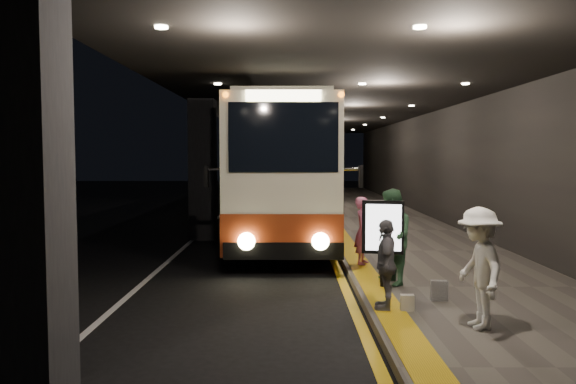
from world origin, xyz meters
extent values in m
plane|color=black|center=(0.00, 0.00, 0.00)|extent=(90.00, 90.00, 0.00)
cube|color=silver|center=(-1.80, 5.00, 0.01)|extent=(0.12, 50.00, 0.01)
cube|color=gold|center=(2.35, 5.00, 0.01)|extent=(0.18, 50.00, 0.01)
cube|color=#514C44|center=(4.75, 5.00, 0.07)|extent=(4.50, 50.00, 0.15)
cube|color=gold|center=(2.85, 5.00, 0.16)|extent=(0.50, 50.00, 0.01)
cube|color=black|center=(7.00, 5.00, 3.00)|extent=(0.10, 50.00, 6.00)
cube|color=black|center=(-1.50, -8.00, 2.20)|extent=(0.80, 0.80, 4.40)
cube|color=black|center=(-1.50, 4.00, 2.20)|extent=(0.80, 0.80, 4.40)
cube|color=black|center=(-1.50, 16.00, 2.20)|extent=(0.80, 0.80, 4.40)
cube|color=black|center=(2.50, 5.00, 4.60)|extent=(9.00, 50.00, 0.40)
cube|color=beige|center=(1.11, 4.70, 2.24)|extent=(2.74, 12.79, 3.62)
cube|color=#963815|center=(1.11, 4.70, 0.90)|extent=(2.76, 12.81, 0.96)
cube|color=black|center=(1.11, -1.72, 3.03)|extent=(2.34, 0.07, 1.49)
cube|color=black|center=(1.11, -1.64, 0.59)|extent=(2.61, 0.27, 0.37)
cylinder|color=black|center=(-0.10, 0.66, 0.53)|extent=(0.30, 1.06, 1.06)
cylinder|color=black|center=(2.32, 0.66, 0.53)|extent=(0.30, 1.06, 1.06)
cylinder|color=black|center=(-0.10, 8.96, 0.53)|extent=(0.30, 1.06, 1.06)
cylinder|color=black|center=(2.32, 8.96, 0.53)|extent=(0.30, 1.06, 1.06)
sphere|color=#FFEAA5|center=(0.31, -1.73, 0.80)|extent=(0.38, 0.38, 0.38)
sphere|color=#FFEAA5|center=(1.91, -1.73, 0.80)|extent=(0.38, 0.38, 0.38)
cube|color=#FFF2BF|center=(1.11, -1.73, 3.92)|extent=(1.60, 0.06, 0.23)
cube|color=beige|center=(1.09, 17.94, 2.00)|extent=(2.78, 11.52, 3.24)
cube|color=#963815|center=(1.09, 17.94, 0.81)|extent=(2.80, 11.54, 0.86)
cube|color=black|center=(1.09, 12.19, 2.72)|extent=(2.10, 0.13, 1.33)
cube|color=black|center=(1.09, 12.27, 0.52)|extent=(2.34, 0.33, 0.33)
cylinder|color=black|center=(0.02, 14.32, 0.48)|extent=(0.27, 0.95, 0.95)
cylinder|color=black|center=(2.16, 14.32, 0.48)|extent=(0.27, 0.95, 0.95)
cylinder|color=black|center=(0.02, 21.76, 0.48)|extent=(0.27, 0.95, 0.95)
cylinder|color=black|center=(2.16, 21.76, 0.48)|extent=(0.27, 0.95, 0.95)
cube|color=beige|center=(0.86, 31.84, 2.21)|extent=(3.08, 12.70, 3.57)
cube|color=#963815|center=(0.86, 31.84, 0.89)|extent=(3.10, 12.72, 0.95)
cube|color=black|center=(0.86, 25.51, 3.00)|extent=(2.31, 0.14, 1.47)
cube|color=black|center=(0.86, 25.59, 0.58)|extent=(2.58, 0.34, 0.37)
cylinder|color=black|center=(-0.34, 27.85, 0.53)|extent=(0.29, 1.05, 1.05)
cylinder|color=black|center=(2.05, 27.85, 0.53)|extent=(0.29, 1.05, 1.05)
cylinder|color=black|center=(-0.34, 36.05, 0.53)|extent=(0.29, 1.05, 1.05)
cylinder|color=black|center=(2.05, 36.05, 0.53)|extent=(0.29, 1.05, 1.05)
imported|color=#C75D87|center=(2.93, -0.95, 0.93)|extent=(0.53, 0.66, 1.55)
imported|color=#41764D|center=(3.20, -2.98, 1.08)|extent=(0.73, 1.00, 1.86)
imported|color=white|center=(3.97, -5.71, 1.03)|extent=(0.60, 1.17, 1.76)
imported|color=#55545A|center=(2.80, -4.73, 0.88)|extent=(0.59, 0.93, 1.47)
cube|color=black|center=(3.82, -4.18, 0.32)|extent=(0.30, 0.15, 0.35)
cube|color=beige|center=(3.13, -4.84, 0.28)|extent=(0.22, 0.13, 0.26)
cylinder|color=black|center=(3.00, -3.20, 0.47)|extent=(0.08, 0.08, 0.64)
cube|color=black|center=(3.00, -3.20, 1.30)|extent=(0.78, 0.25, 1.01)
cube|color=white|center=(3.00, -3.26, 1.30)|extent=(0.65, 0.15, 0.87)
cylinder|color=black|center=(3.03, -2.87, 0.65)|extent=(0.05, 0.05, 0.99)
camera|label=1|loc=(1.23, -13.71, 2.64)|focal=35.00mm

